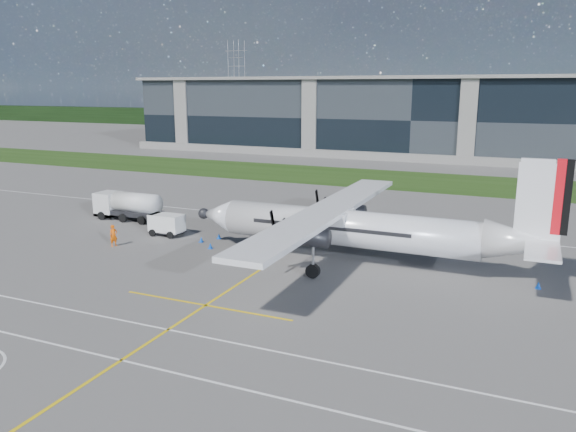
# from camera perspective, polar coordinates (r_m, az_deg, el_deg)

# --- Properties ---
(ground) EXTENTS (400.00, 400.00, 0.00)m
(ground) POSITION_cam_1_polar(r_m,az_deg,el_deg) (78.48, 7.70, 2.94)
(ground) COLOR #555351
(ground) RESTS_ON ground
(grass_strip) EXTENTS (400.00, 18.00, 0.04)m
(grass_strip) POSITION_cam_1_polar(r_m,az_deg,el_deg) (86.10, 9.18, 3.79)
(grass_strip) COLOR #1E3A10
(grass_strip) RESTS_ON ground
(terminal_building) EXTENTS (120.00, 20.00, 15.00)m
(terminal_building) POSITION_cam_1_polar(r_m,az_deg,el_deg) (116.47, 13.36, 9.65)
(terminal_building) COLOR black
(terminal_building) RESTS_ON ground
(tree_line) EXTENTS (400.00, 6.00, 6.00)m
(tree_line) POSITION_cam_1_polar(r_m,az_deg,el_deg) (175.97, 16.93, 8.96)
(tree_line) COLOR black
(tree_line) RESTS_ON ground
(pylon_west) EXTENTS (9.00, 4.60, 30.00)m
(pylon_west) POSITION_cam_1_polar(r_m,az_deg,el_deg) (210.30, -5.23, 13.29)
(pylon_west) COLOR gray
(pylon_west) RESTS_ON ground
(yellow_taxiway_centerline) EXTENTS (0.20, 70.00, 0.01)m
(yellow_taxiway_centerline) POSITION_cam_1_polar(r_m,az_deg,el_deg) (49.78, 1.39, -2.73)
(yellow_taxiway_centerline) COLOR yellow
(yellow_taxiway_centerline) RESTS_ON ground
(white_lane_line) EXTENTS (90.00, 0.15, 0.01)m
(white_lane_line) POSITION_cam_1_polar(r_m,az_deg,el_deg) (32.27, -20.76, -12.55)
(white_lane_line) COLOR white
(white_lane_line) RESTS_ON ground
(turboprop_aircraft) EXTENTS (28.58, 29.64, 8.89)m
(turboprop_aircraft) POSITION_cam_1_polar(r_m,az_deg,el_deg) (43.19, 7.40, 0.80)
(turboprop_aircraft) COLOR white
(turboprop_aircraft) RESTS_ON ground
(fuel_tanker_truck) EXTENTS (7.81, 2.54, 2.93)m
(fuel_tanker_truck) POSITION_cam_1_polar(r_m,az_deg,el_deg) (60.69, -16.32, 1.02)
(fuel_tanker_truck) COLOR silver
(fuel_tanker_truck) RESTS_ON ground
(baggage_tug) EXTENTS (3.29, 1.97, 1.97)m
(baggage_tug) POSITION_cam_1_polar(r_m,az_deg,el_deg) (53.29, -12.22, -0.88)
(baggage_tug) COLOR white
(baggage_tug) RESTS_ON ground
(ground_crew_person) EXTENTS (0.94, 1.07, 2.17)m
(ground_crew_person) POSITION_cam_1_polar(r_m,az_deg,el_deg) (50.76, -17.31, -1.76)
(ground_crew_person) COLOR #F25907
(ground_crew_person) RESTS_ON ground
(safety_cone_stbdwing) EXTENTS (0.36, 0.36, 0.50)m
(safety_cone_stbdwing) POSITION_cam_1_polar(r_m,az_deg,el_deg) (58.16, 8.10, -0.31)
(safety_cone_stbdwing) COLOR blue
(safety_cone_stbdwing) RESTS_ON ground
(safety_cone_tail) EXTENTS (0.36, 0.36, 0.50)m
(safety_cone_tail) POSITION_cam_1_polar(r_m,az_deg,el_deg) (42.26, 24.08, -6.43)
(safety_cone_tail) COLOR blue
(safety_cone_tail) RESTS_ON ground
(safety_cone_nose_port) EXTENTS (0.36, 0.36, 0.50)m
(safety_cone_nose_port) POSITION_cam_1_polar(r_m,az_deg,el_deg) (48.39, -7.89, -3.02)
(safety_cone_nose_port) COLOR blue
(safety_cone_nose_port) RESTS_ON ground
(safety_cone_nose_stbd) EXTENTS (0.36, 0.36, 0.50)m
(safety_cone_nose_stbd) POSITION_cam_1_polar(r_m,az_deg,el_deg) (51.41, -7.03, -2.04)
(safety_cone_nose_stbd) COLOR blue
(safety_cone_nose_stbd) RESTS_ON ground
(safety_cone_fwd) EXTENTS (0.36, 0.36, 0.50)m
(safety_cone_fwd) POSITION_cam_1_polar(r_m,az_deg,el_deg) (50.49, -8.81, -2.37)
(safety_cone_fwd) COLOR blue
(safety_cone_fwd) RESTS_ON ground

